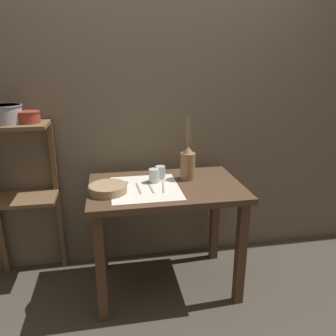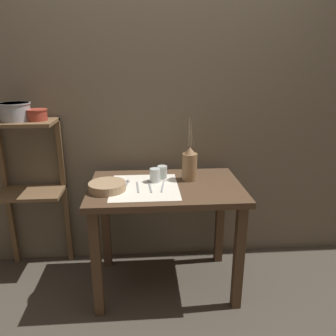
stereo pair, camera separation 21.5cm
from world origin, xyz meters
name	(u,v)px [view 1 (the left image)]	position (x,y,z in m)	size (l,w,h in m)	color
ground_plane	(166,283)	(0.00, 0.00, 0.00)	(12.00, 12.00, 0.00)	#473F35
stone_wall_back	(156,112)	(0.00, 0.44, 1.20)	(7.00, 0.06, 2.40)	#6B5E4C
wooden_table	(166,203)	(0.00, 0.00, 0.65)	(1.02, 0.66, 0.78)	#4C3523
wooden_shelf_unit	(20,176)	(-0.98, 0.29, 0.81)	(0.47, 0.29, 1.18)	brown
linen_cloth	(145,188)	(-0.14, -0.03, 0.78)	(0.44, 0.48, 0.00)	silver
pitcher_with_flowers	(188,164)	(0.17, 0.09, 0.89)	(0.10, 0.10, 0.43)	olive
wooden_bowl	(108,189)	(-0.38, -0.07, 0.81)	(0.24, 0.24, 0.05)	#9E7F5B
glass_tumbler_near	(154,176)	(-0.07, 0.06, 0.83)	(0.07, 0.07, 0.09)	silver
glass_tumbler_far	(160,172)	(-0.02, 0.13, 0.83)	(0.07, 0.07, 0.09)	silver
spoon_outer	(127,185)	(-0.26, 0.03, 0.79)	(0.04, 0.21, 0.02)	#939399
fork_outer	(139,188)	(-0.19, -0.04, 0.78)	(0.02, 0.19, 0.00)	#939399
spoon_inner	(149,184)	(-0.11, 0.02, 0.79)	(0.03, 0.21, 0.02)	#939399
fork_inner	(163,187)	(-0.02, -0.04, 0.78)	(0.04, 0.19, 0.00)	#939399
metal_pot_large	(6,114)	(-1.00, 0.25, 1.25)	(0.21, 0.21, 0.12)	#939399
metal_pot_small	(29,117)	(-0.86, 0.25, 1.22)	(0.14, 0.14, 0.08)	#9E3828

